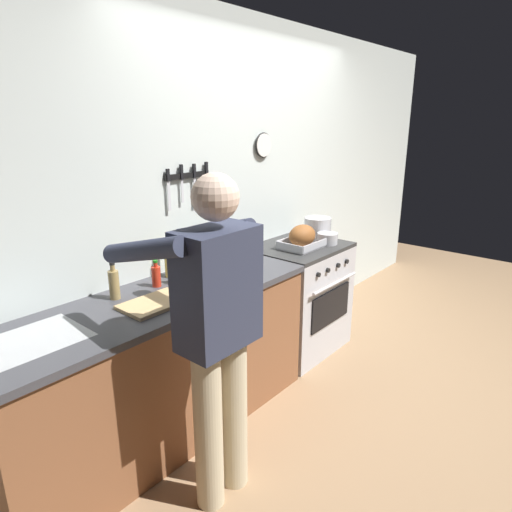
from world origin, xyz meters
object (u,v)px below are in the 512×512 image
bottle_vinegar (114,284)px  bottle_soy_sauce (185,271)px  bottle_olive_oil (207,249)px  bottle_dish_soap (193,256)px  saucepan (327,238)px  bottle_cooking_oil (170,260)px  person_cook (215,325)px  roasting_pan (302,237)px  stove (298,297)px  bottle_hot_sauce (156,276)px  stock_pot (317,228)px  cutting_board (155,303)px

bottle_vinegar → bottle_soy_sauce: bearing=-17.3°
bottle_olive_oil → bottle_dish_soap: bearing=177.7°
bottle_dish_soap → saucepan: bearing=-18.3°
bottle_cooking_oil → bottle_olive_oil: (0.33, 0.01, 0.00)m
bottle_cooking_oil → bottle_olive_oil: 0.33m
person_cook → bottle_olive_oil: 1.08m
roasting_pan → bottle_vinegar: size_ratio=1.63×
stove → roasting_pan: (-0.04, -0.05, 0.53)m
bottle_olive_oil → person_cook: bearing=-131.5°
bottle_soy_sauce → bottle_hot_sauce: (-0.14, 0.11, -0.02)m
bottle_dish_soap → bottle_cooking_oil: bearing=-175.8°
bottle_dish_soap → bottle_soy_sauce: size_ratio=0.99×
bottle_soy_sauce → bottle_vinegar: bearing=162.7°
person_cook → bottle_olive_oil: size_ratio=6.23×
person_cook → saucepan: person_cook is taller
stock_pot → saucepan: bearing=-122.2°
saucepan → cutting_board: 1.68m
person_cook → bottle_dish_soap: (0.59, 0.81, 0.03)m
stove → stock_pot: (0.29, 0.02, 0.54)m
stove → roasting_pan: bearing=-129.2°
bottle_cooking_oil → bottle_soy_sauce: size_ratio=1.24×
person_cook → saucepan: 1.77m
bottle_hot_sauce → bottle_vinegar: bearing=175.3°
person_cook → bottle_soy_sauce: size_ratio=7.93×
stove → bottle_cooking_oil: bearing=169.3°
person_cook → bottle_soy_sauce: (0.36, 0.62, 0.03)m
bottle_soy_sauce → bottle_hot_sauce: bearing=142.6°
stove → bottle_cooking_oil: 1.29m
bottle_cooking_oil → stove: bearing=-10.7°
bottle_cooking_oil → bottle_soy_sauce: bottle_cooking_oil is taller
person_cook → bottle_dish_soap: bearing=-33.2°
cutting_board → bottle_soy_sauce: bearing=19.6°
stock_pot → person_cook: bearing=-161.5°
cutting_board → bottle_olive_oil: size_ratio=1.35×
bottle_olive_oil → bottle_vinegar: (-0.77, -0.06, -0.02)m
saucepan → bottle_soy_sauce: 1.37m
roasting_pan → saucepan: (0.23, -0.09, -0.04)m
stove → bottle_dish_soap: 1.10m
person_cook → bottle_hot_sauce: bearing=-13.8°
bottle_olive_oil → stove: bearing=-15.5°
person_cook → bottle_hot_sauce: 0.76m
roasting_pan → bottle_dish_soap: 0.93m
bottle_cooking_oil → bottle_dish_soap: size_ratio=1.26×
stove → person_cook: bearing=-159.0°
person_cook → bottle_cooking_oil: size_ratio=6.40×
saucepan → bottle_dish_soap: 1.18m
saucepan → roasting_pan: bearing=158.2°
stock_pot → bottle_vinegar: 1.88m
stock_pot → bottle_vinegar: bearing=175.7°
bottle_cooking_oil → bottle_dish_soap: bearing=4.2°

